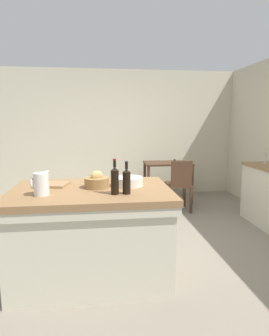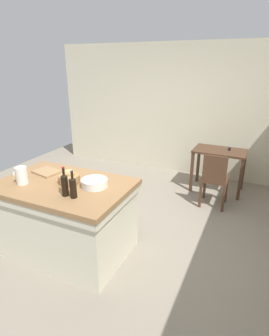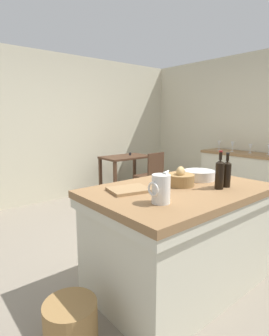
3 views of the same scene
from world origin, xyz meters
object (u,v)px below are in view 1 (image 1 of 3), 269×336
at_px(writing_desk, 168,169).
at_px(wine_bottle_dark, 127,181).
at_px(bread_basket, 97,182).
at_px(island_table, 92,229).
at_px(wooden_chair, 179,184).
at_px(wine_glass_right, 265,156).
at_px(wash_bowl, 128,181).
at_px(cutting_board, 52,184).
at_px(pitcher, 41,184).
at_px(wine_bottle_amber, 115,180).

xyz_separation_m(writing_desk, wine_bottle_dark, (-1.07, -2.79, 0.38)).
xyz_separation_m(writing_desk, bread_basket, (-1.34, -2.51, 0.32)).
height_order(island_table, writing_desk, island_table).
distance_m(island_table, wooden_chair, 2.38).
height_order(wooden_chair, bread_basket, bread_basket).
distance_m(island_table, wine_glass_right, 3.03).
bearing_deg(wash_bowl, cutting_board, 172.47).
xyz_separation_m(writing_desk, pitcher, (-1.82, -2.75, 0.36)).
bearing_deg(bread_basket, wine_bottle_amber, -59.81).
distance_m(wine_bottle_dark, wine_glass_right, 2.82).
height_order(wooden_chair, wash_bowl, wash_bowl).
relative_size(pitcher, wine_glass_right, 1.46).
bearing_deg(wooden_chair, bread_basket, -126.82).
xyz_separation_m(wine_bottle_dark, wine_bottle_amber, (-0.11, 0.00, 0.01)).
xyz_separation_m(writing_desk, wine_bottle_amber, (-1.18, -2.79, 0.39)).
xyz_separation_m(wash_bowl, wine_bottle_dark, (-0.05, -0.32, 0.08)).
height_order(wine_bottle_dark, wine_glass_right, wine_bottle_dark).
bearing_deg(cutting_board, island_table, -25.05).
relative_size(wooden_chair, wine_glass_right, 5.44).
xyz_separation_m(cutting_board, wine_bottle_amber, (0.62, -0.42, 0.12)).
distance_m(writing_desk, wooden_chair, 0.68).
relative_size(writing_desk, cutting_board, 2.87).
xyz_separation_m(writing_desk, wooden_chair, (0.04, -0.66, -0.15)).
distance_m(pitcher, wine_bottle_amber, 0.65).
relative_size(pitcher, bread_basket, 1.00).
distance_m(bread_basket, wine_glass_right, 2.91).
bearing_deg(bread_basket, pitcher, -153.59).
relative_size(writing_desk, wooden_chair, 1.00).
xyz_separation_m(bread_basket, wine_glass_right, (2.60, 1.31, 0.05)).
xyz_separation_m(island_table, pitcher, (-0.43, -0.19, 0.52)).
bearing_deg(writing_desk, wine_bottle_dark, -110.96).
bearing_deg(cutting_board, writing_desk, 52.81).
relative_size(wooden_chair, cutting_board, 2.86).
height_order(wooden_chair, wine_glass_right, wine_glass_right).
distance_m(wooden_chair, wash_bowl, 2.15).
bearing_deg(island_table, wash_bowl, 12.71).
relative_size(wooden_chair, wash_bowl, 3.05).
distance_m(bread_basket, cutting_board, 0.48).
bearing_deg(writing_desk, wine_glass_right, -43.72).
height_order(island_table, bread_basket, bread_basket).
xyz_separation_m(writing_desk, wine_glass_right, (1.26, -1.20, 0.38)).
relative_size(island_table, bread_basket, 6.37).
distance_m(island_table, bread_basket, 0.48).
relative_size(wooden_chair, wine_bottle_dark, 3.06).
relative_size(wash_bowl, wine_glass_right, 1.79).
height_order(writing_desk, wine_glass_right, wine_glass_right).
height_order(pitcher, wine_glass_right, pitcher).
bearing_deg(wine_bottle_amber, wine_bottle_dark, -0.18).
bearing_deg(writing_desk, island_table, -118.65).
bearing_deg(wine_bottle_amber, wooden_chair, 60.18).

